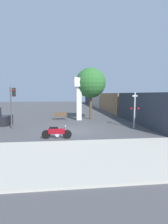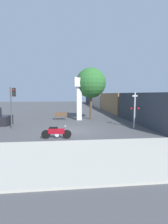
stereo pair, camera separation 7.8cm
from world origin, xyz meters
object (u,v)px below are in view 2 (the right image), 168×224
Objects in this scene: bench at (61,116)px; freight_train at (106,101)px; traffic_light at (12,100)px; street_tree at (91,83)px; clock_tower at (79,91)px; railroad_crossing_signal at (135,109)px; motorcycle at (56,132)px.

freight_train is at bearing 58.03° from bench.
freight_train is 25.19m from traffic_light.
freight_train is at bearing 56.16° from traffic_light.
bench is at bearing 178.97° from street_tree.
traffic_light is (-6.63, -4.78, -0.92)m from clock_tower.
railroad_crossing_signal is (11.44, -1.05, -0.83)m from traffic_light.
street_tree is at bearing 33.01° from traffic_light.
railroad_crossing_signal is 9.69m from bench.
clock_tower is at bearing -161.04° from street_tree.
clock_tower reaches higher than railroad_crossing_signal.
traffic_light reaches higher than railroad_crossing_signal.
bench is (-3.86, 0.07, -4.16)m from street_tree.
freight_train is 13.24× the size of traffic_light.
bench is (-2.30, 0.60, -3.14)m from clock_tower.
motorcycle is 11.15m from street_tree.
clock_tower is 17.83m from freight_train.
freight_train is 15.14× the size of railroad_crossing_signal.
motorcycle is 0.56× the size of traffic_light.
railroad_crossing_signal is at bearing -50.51° from clock_tower.
railroad_crossing_signal is at bearing -5.24° from traffic_light.
street_tree is at bearing 117.04° from railroad_crossing_signal.
railroad_crossing_signal is at bearing -96.69° from freight_train.
motorcycle is at bearing -156.41° from railroad_crossing_signal.
railroad_crossing_signal is (-2.58, -21.95, 0.18)m from freight_train.
clock_tower is 1.60× the size of railroad_crossing_signal.
railroad_crossing_signal reaches higher than motorcycle.
motorcycle is at bearing -111.35° from freight_train.
motorcycle reaches higher than bench.
freight_train is 16.90m from street_tree.
clock_tower reaches higher than motorcycle.
freight_train is (7.38, 16.12, -1.93)m from clock_tower.
railroad_crossing_signal is 2.15× the size of bench.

